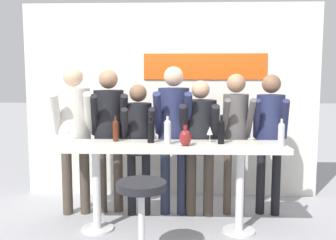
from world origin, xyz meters
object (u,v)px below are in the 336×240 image
(person_center, at_px, (174,124))
(person_center_left, at_px, (138,135))
(wine_glass_1, at_px, (210,131))
(decorative_vase, at_px, (185,137))
(person_left, at_px, (109,125))
(person_center_right, at_px, (200,134))
(wine_bottle_3, at_px, (116,129))
(tasting_table, at_px, (168,157))
(wine_bottle_4, at_px, (151,130))
(wine_bottle_1, at_px, (281,133))
(wine_bottle_2, at_px, (221,131))
(wine_glass_0, at_px, (66,131))
(person_far_right, at_px, (270,128))
(person_right, at_px, (235,127))
(person_far_left, at_px, (74,124))
(bar_stool, at_px, (141,209))
(wine_bottle_0, at_px, (167,131))

(person_center, bearing_deg, person_center_left, -173.60)
(wine_glass_1, xyz_separation_m, decorative_vase, (-0.27, -0.22, -0.04))
(person_left, height_order, person_center, person_center)
(person_center_right, relative_size, wine_bottle_3, 5.66)
(tasting_table, bearing_deg, wine_bottle_4, 161.51)
(person_center_right, height_order, wine_glass_1, person_center_right)
(person_center, distance_m, wine_bottle_3, 0.74)
(person_center_left, distance_m, wine_bottle_1, 1.67)
(wine_bottle_2, xyz_separation_m, wine_glass_0, (-1.70, 0.02, -0.02))
(wine_bottle_1, bearing_deg, wine_glass_0, 176.66)
(person_left, distance_m, wine_glass_0, 0.64)
(person_center_left, bearing_deg, person_far_right, -3.54)
(person_right, distance_m, wine_bottle_1, 0.73)
(tasting_table, xyz_separation_m, wine_bottle_4, (-0.19, 0.06, 0.29))
(person_far_left, distance_m, wine_bottle_4, 1.05)
(wine_bottle_3, bearing_deg, person_right, 15.67)
(person_center_right, distance_m, wine_bottle_1, 1.00)
(wine_glass_1, distance_m, decorative_vase, 0.35)
(bar_stool, relative_size, person_far_left, 0.42)
(wine_bottle_3, xyz_separation_m, decorative_vase, (0.78, -0.25, -0.05))
(person_center_right, height_order, person_right, person_right)
(tasting_table, height_order, wine_bottle_1, wine_bottle_1)
(bar_stool, bearing_deg, decorative_vase, 58.50)
(wine_glass_0, xyz_separation_m, wine_glass_1, (1.58, 0.07, 0.00))
(wine_bottle_3, bearing_deg, wine_glass_1, -1.58)
(tasting_table, xyz_separation_m, wine_glass_0, (-1.12, 0.04, 0.28))
(person_center_left, xyz_separation_m, person_far_right, (1.60, 0.08, 0.08))
(person_right, bearing_deg, wine_bottle_0, -146.25)
(person_far_left, bearing_deg, person_center_right, -10.76)
(bar_stool, bearing_deg, person_right, 51.84)
(person_center, xyz_separation_m, person_center_right, (0.32, -0.04, -0.11))
(person_center_right, relative_size, wine_bottle_0, 5.13)
(person_left, height_order, wine_glass_1, person_left)
(person_center_right, bearing_deg, person_left, -179.30)
(person_center_right, xyz_separation_m, wine_bottle_4, (-0.56, -0.41, 0.10))
(person_center_left, bearing_deg, wine_glass_0, -156.55)
(person_far_left, bearing_deg, bar_stool, -62.92)
(wine_bottle_2, distance_m, decorative_vase, 0.41)
(wine_bottle_4, bearing_deg, wine_bottle_1, -6.50)
(person_center, relative_size, person_right, 1.05)
(person_right, relative_size, person_far_right, 1.00)
(person_left, xyz_separation_m, decorative_vase, (0.94, -0.68, -0.04))
(person_right, relative_size, wine_glass_0, 9.85)
(tasting_table, height_order, bar_stool, tasting_table)
(person_center, xyz_separation_m, wine_bottle_2, (0.53, -0.49, -0.01))
(person_right, relative_size, wine_bottle_3, 5.93)
(wine_bottle_0, height_order, wine_bottle_4, wine_bottle_0)
(wine_glass_0, bearing_deg, person_far_right, 12.18)
(tasting_table, distance_m, person_left, 0.98)
(bar_stool, distance_m, wine_bottle_0, 0.97)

